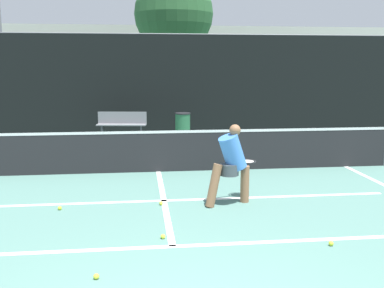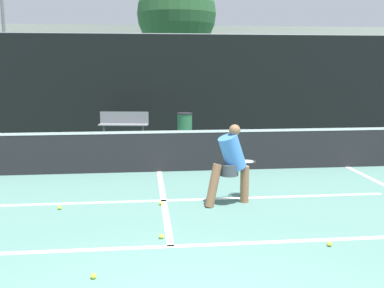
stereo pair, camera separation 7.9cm
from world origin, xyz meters
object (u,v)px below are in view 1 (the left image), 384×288
object	(u,v)px
courtside_bench	(122,124)
parked_car	(33,109)
player_practicing	(232,162)
trash_bin	(183,124)

from	to	relation	value
courtside_bench	parked_car	distance (m)	5.50
player_practicing	courtside_bench	xyz separation A→B (m)	(-2.17, 7.79, -0.28)
player_practicing	courtside_bench	world-z (taller)	player_practicing
courtside_bench	parked_car	bearing A→B (deg)	142.32
trash_bin	parked_car	size ratio (longest dim) A/B	0.20
trash_bin	parked_car	world-z (taller)	parked_car
courtside_bench	trash_bin	world-z (taller)	courtside_bench
player_practicing	parked_car	xyz separation A→B (m)	(-5.97, 11.76, -0.11)
player_practicing	trash_bin	size ratio (longest dim) A/B	1.75
player_practicing	courtside_bench	bearing A→B (deg)	87.13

